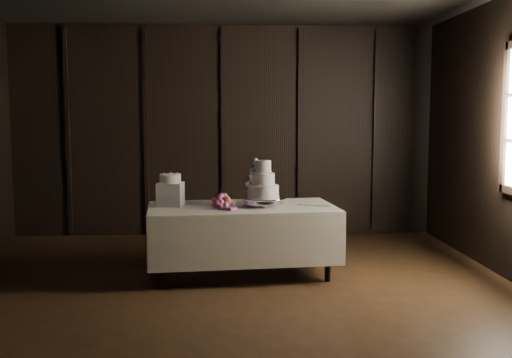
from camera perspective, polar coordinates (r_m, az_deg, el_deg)
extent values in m
cube|color=black|center=(5.40, -3.25, -12.79)|extent=(6.04, 7.04, 0.04)
cube|color=black|center=(8.64, -3.13, 4.57)|extent=(6.04, 0.04, 3.04)
cube|color=black|center=(1.61, -4.51, -2.04)|extent=(6.04, 0.04, 3.04)
cube|color=silver|center=(6.42, -1.34, -2.63)|extent=(2.07, 1.22, 0.01)
cube|color=white|center=(6.49, -1.33, -6.12)|extent=(1.91, 1.09, 0.71)
cylinder|color=silver|center=(6.42, 0.70, -2.17)|extent=(0.62, 0.62, 0.09)
cylinder|color=white|center=(6.41, 0.70, -1.18)|extent=(0.33, 0.33, 0.13)
cylinder|color=white|center=(6.39, 0.70, 0.00)|extent=(0.24, 0.24, 0.13)
cylinder|color=white|center=(6.38, 0.70, 1.19)|extent=(0.17, 0.17, 0.13)
cube|color=white|center=(6.48, -8.14, -1.45)|extent=(0.29, 0.29, 0.25)
cylinder|color=white|center=(6.46, -8.16, 0.05)|extent=(0.24, 0.24, 0.09)
cube|color=silver|center=(6.43, 5.13, -2.53)|extent=(0.34, 0.18, 0.01)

